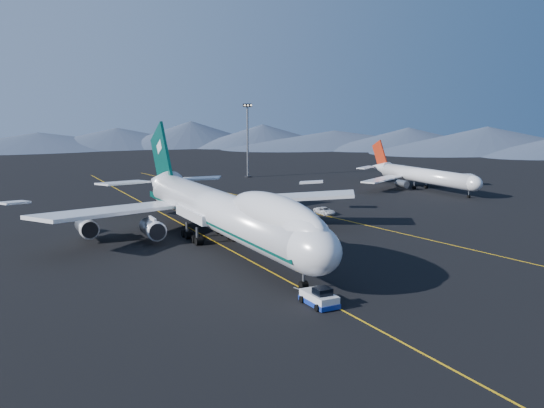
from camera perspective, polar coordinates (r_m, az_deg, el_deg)
name	(u,v)px	position (r m, az deg, el deg)	size (l,w,h in m)	color
ground	(222,246)	(99.64, -4.72, -3.93)	(500.00, 500.00, 0.00)	black
taxiway_line_main	(222,246)	(99.64, -4.72, -3.92)	(0.25, 220.00, 0.01)	#E8A90D
taxiway_line_side	(341,219)	(122.21, 6.55, -1.45)	(0.25, 200.00, 0.01)	#E8A90D
boeing_747	(222,211)	(98.49, -4.77, -0.63)	(59.62, 72.43, 19.37)	silver
pushback_tug	(319,299)	(70.90, 4.46, -8.92)	(3.02, 5.21, 2.26)	silver
second_jet	(421,175)	(168.48, 13.89, 2.63)	(38.41, 43.40, 12.35)	silver
service_van	(325,211)	(127.29, 4.97, -0.65)	(2.45, 5.32, 1.48)	silver
floodlight_mast	(248,140)	(189.90, -2.31, 6.02)	(2.83, 2.12, 22.88)	black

